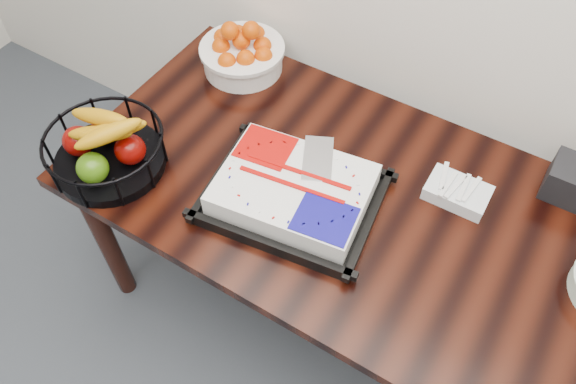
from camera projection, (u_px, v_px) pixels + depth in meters
The scene contains 6 objects.
table at pixel (360, 218), 1.75m from camera, with size 1.80×0.90×0.75m.
cake_tray at pixel (294, 192), 1.64m from camera, with size 0.54×0.45×0.10m.
tangerine_bowl at pixel (242, 49), 1.98m from camera, with size 0.30×0.30×0.19m.
fruit_basket at pixel (106, 148), 1.70m from camera, with size 0.36×0.36×0.19m.
fork_bag at pixel (458, 192), 1.67m from camera, with size 0.18×0.12×0.05m.
napkin_box at pixel (575, 182), 1.65m from camera, with size 0.16×0.13×0.11m, color black.
Camera 1 is at (0.33, 1.03, 2.10)m, focal length 35.00 mm.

